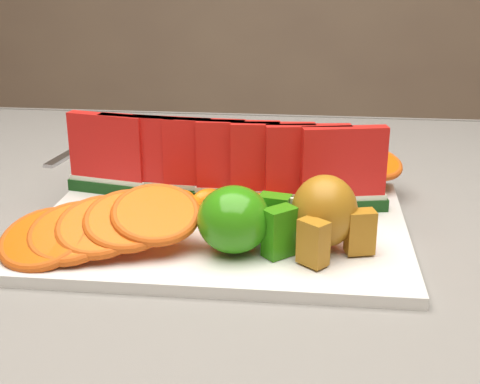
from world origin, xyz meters
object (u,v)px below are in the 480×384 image
object	(u,v)px
apple_cluster	(241,220)
pear_cluster	(326,214)
side_plate	(297,159)
fork	(78,148)
platter	(222,227)

from	to	relation	value
apple_cluster	pear_cluster	xyz separation A→B (m)	(0.08, 0.01, 0.01)
side_plate	fork	distance (m)	0.34
apple_cluster	fork	world-z (taller)	apple_cluster
platter	apple_cluster	xyz separation A→B (m)	(0.03, -0.07, 0.04)
pear_cluster	platter	bearing A→B (deg)	151.70
fork	pear_cluster	bearing A→B (deg)	-43.02
pear_cluster	apple_cluster	bearing A→B (deg)	-172.08
pear_cluster	side_plate	bearing A→B (deg)	96.45
side_plate	fork	xyz separation A→B (m)	(-0.34, 0.03, -0.00)
platter	apple_cluster	size ratio (longest dim) A/B	3.69
apple_cluster	side_plate	size ratio (longest dim) A/B	0.50
apple_cluster	fork	xyz separation A→B (m)	(-0.29, 0.36, -0.04)
apple_cluster	fork	bearing A→B (deg)	129.08
platter	apple_cluster	world-z (taller)	apple_cluster
apple_cluster	side_plate	world-z (taller)	apple_cluster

